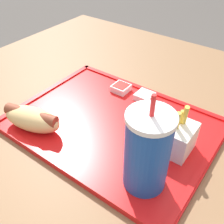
{
  "coord_description": "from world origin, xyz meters",
  "views": [
    {
      "loc": [
        -0.25,
        0.36,
        1.11
      ],
      "look_at": [
        0.0,
        0.01,
        0.77
      ],
      "focal_mm": 42.0,
      "sensor_mm": 36.0,
      "label": 1
    }
  ],
  "objects_px": {
    "fries_carton": "(172,134)",
    "sauce_cup_ketchup": "(121,88)",
    "hot_dog_far": "(32,118)",
    "sauce_cup_mayo": "(145,96)",
    "soda_cup": "(147,152)"
  },
  "relations": [
    {
      "from": "sauce_cup_mayo",
      "to": "hot_dog_far",
      "type": "bearing_deg",
      "value": 59.62
    },
    {
      "from": "soda_cup",
      "to": "hot_dog_far",
      "type": "distance_m",
      "value": 0.27
    },
    {
      "from": "hot_dog_far",
      "to": "fries_carton",
      "type": "bearing_deg",
      "value": -154.33
    },
    {
      "from": "fries_carton",
      "to": "hot_dog_far",
      "type": "bearing_deg",
      "value": 25.67
    },
    {
      "from": "fries_carton",
      "to": "sauce_cup_mayo",
      "type": "relative_size",
      "value": 2.47
    },
    {
      "from": "soda_cup",
      "to": "fries_carton",
      "type": "xyz_separation_m",
      "value": [
        0.0,
        -0.1,
        -0.04
      ]
    },
    {
      "from": "sauce_cup_mayo",
      "to": "fries_carton",
      "type": "bearing_deg",
      "value": 138.75
    },
    {
      "from": "soda_cup",
      "to": "sauce_cup_ketchup",
      "type": "height_order",
      "value": "soda_cup"
    },
    {
      "from": "soda_cup",
      "to": "sauce_cup_ketchup",
      "type": "relative_size",
      "value": 4.43
    },
    {
      "from": "hot_dog_far",
      "to": "sauce_cup_mayo",
      "type": "bearing_deg",
      "value": -120.38
    },
    {
      "from": "hot_dog_far",
      "to": "sauce_cup_ketchup",
      "type": "relative_size",
      "value": 3.39
    },
    {
      "from": "soda_cup",
      "to": "fries_carton",
      "type": "distance_m",
      "value": 0.11
    },
    {
      "from": "hot_dog_far",
      "to": "fries_carton",
      "type": "relative_size",
      "value": 1.37
    },
    {
      "from": "soda_cup",
      "to": "fries_carton",
      "type": "height_order",
      "value": "soda_cup"
    },
    {
      "from": "fries_carton",
      "to": "sauce_cup_ketchup",
      "type": "distance_m",
      "value": 0.22
    }
  ]
}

